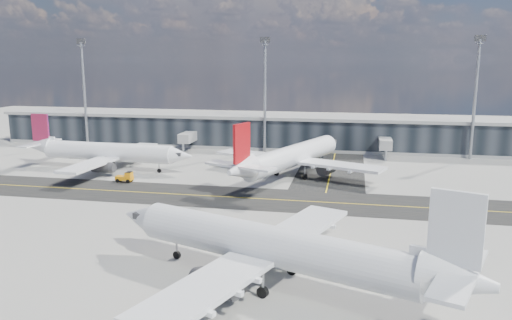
# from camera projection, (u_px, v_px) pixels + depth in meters

# --- Properties ---
(ground) EXTENTS (300.00, 300.00, 0.00)m
(ground) POSITION_uv_depth(u_px,v_px,m) (213.00, 203.00, 82.85)
(ground) COLOR gray
(ground) RESTS_ON ground
(taxiway_lanes) EXTENTS (180.00, 63.00, 0.03)m
(taxiway_lanes) POSITION_uv_depth(u_px,v_px,m) (250.00, 188.00, 92.43)
(taxiway_lanes) COLOR black
(taxiway_lanes) RESTS_ON ground
(terminal_concourse) EXTENTS (152.00, 19.80, 8.80)m
(terminal_concourse) POSITION_uv_depth(u_px,v_px,m) (269.00, 132.00, 134.85)
(terminal_concourse) COLOR black
(terminal_concourse) RESTS_ON ground
(floodlight_masts) EXTENTS (102.50, 0.70, 28.90)m
(floodlight_masts) POSITION_uv_depth(u_px,v_px,m) (265.00, 91.00, 125.91)
(floodlight_masts) COLOR gray
(floodlight_masts) RESTS_ON ground
(airliner_af) EXTENTS (39.37, 33.57, 11.66)m
(airliner_af) POSITION_uv_depth(u_px,v_px,m) (106.00, 152.00, 107.34)
(airliner_af) COLOR white
(airliner_af) RESTS_ON ground
(airliner_redtail) EXTENTS (36.15, 41.78, 12.86)m
(airliner_redtail) POSITION_uv_depth(u_px,v_px,m) (292.00, 157.00, 100.22)
(airliner_redtail) COLOR white
(airliner_redtail) RESTS_ON ground
(airliner_near) EXTENTS (41.47, 35.84, 12.68)m
(airliner_near) POSITION_uv_depth(u_px,v_px,m) (275.00, 247.00, 51.97)
(airliner_near) COLOR silver
(airliner_near) RESTS_ON ground
(baggage_tug) EXTENTS (3.31, 1.74, 2.05)m
(baggage_tug) POSITION_uv_depth(u_px,v_px,m) (126.00, 177.00, 96.68)
(baggage_tug) COLOR orange
(baggage_tug) RESTS_ON ground
(service_van) EXTENTS (3.35, 6.18, 1.65)m
(service_van) POSITION_uv_depth(u_px,v_px,m) (285.00, 152.00, 123.85)
(service_van) COLOR white
(service_van) RESTS_ON ground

